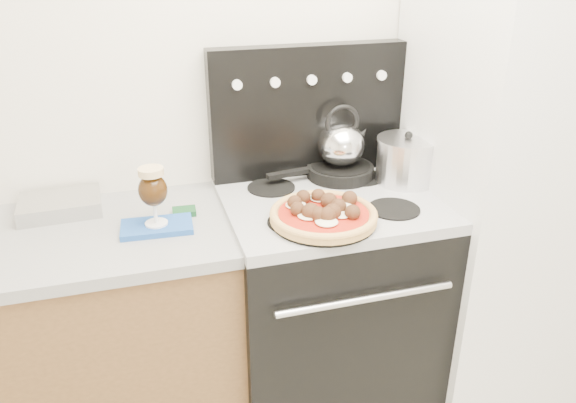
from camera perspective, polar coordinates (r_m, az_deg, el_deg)
name	(u,v)px	position (r m, az deg, el deg)	size (l,w,h in m)	color
room_shell	(452,229)	(1.15, 16.37, -2.68)	(3.52, 3.01, 2.52)	#BEB59D
base_cabinet	(28,359)	(2.24, -24.94, -14.31)	(1.45, 0.60, 0.86)	brown
countertop	(0,247)	(2.01, -27.22, -4.15)	(1.48, 0.63, 0.04)	#949495
stove_body	(326,308)	(2.27, 3.90, -10.78)	(0.76, 0.65, 0.88)	black
cooktop	(330,203)	(2.04, 4.27, -0.20)	(0.76, 0.65, 0.04)	#ADADB2
backguard	(307,111)	(2.19, 1.98, 9.17)	(0.76, 0.08, 0.50)	black
fridge	(503,173)	(2.32, 20.97, 2.73)	(0.64, 0.68, 1.90)	silver
foil_sheet	(60,205)	(2.11, -22.12, -0.32)	(0.27, 0.20, 0.05)	silver
oven_mitt	(157,227)	(1.90, -13.18, -2.51)	(0.23, 0.13, 0.02)	#2050A8
beer_glass	(153,196)	(1.85, -13.51, 0.54)	(0.09, 0.09, 0.20)	black
pizza_pan	(323,221)	(1.85, 3.60, -2.00)	(0.34, 0.34, 0.01)	black
pizza	(324,213)	(1.84, 3.63, -1.15)	(0.35, 0.35, 0.05)	gold
skillet	(340,171)	(2.21, 5.33, 3.08)	(0.26, 0.26, 0.05)	black
tea_kettle	(342,141)	(2.17, 5.46, 6.15)	(0.18, 0.18, 0.20)	silver
stock_pot	(406,161)	(2.19, 11.93, 4.01)	(0.23, 0.23, 0.16)	silver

